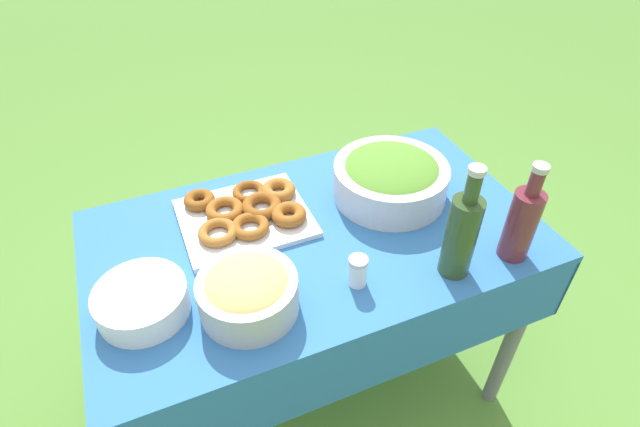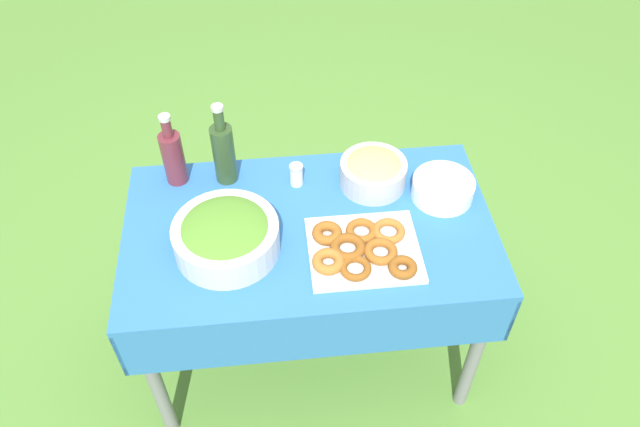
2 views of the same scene
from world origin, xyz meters
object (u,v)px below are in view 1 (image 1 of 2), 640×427
object	(u,v)px
olive_oil_bottle	(461,234)
pasta_bowl	(248,291)
wine_bottle	(522,222)
salad_bowl	(390,177)
plate_stack	(142,301)
donut_platter	(247,212)

from	to	relation	value
olive_oil_bottle	pasta_bowl	bearing A→B (deg)	170.95
olive_oil_bottle	wine_bottle	world-z (taller)	olive_oil_bottle
pasta_bowl	salad_bowl	bearing A→B (deg)	26.33
pasta_bowl	wine_bottle	distance (m)	0.71
plate_stack	pasta_bowl	bearing A→B (deg)	-20.74
wine_bottle	olive_oil_bottle	bearing A→B (deg)	176.25
olive_oil_bottle	plate_stack	bearing A→B (deg)	167.20
salad_bowl	donut_platter	distance (m)	0.44
pasta_bowl	donut_platter	bearing A→B (deg)	74.36
olive_oil_bottle	wine_bottle	size ratio (longest dim) A/B	1.12
donut_platter	olive_oil_bottle	xyz separation A→B (m)	(0.43, -0.40, 0.11)
olive_oil_bottle	wine_bottle	xyz separation A→B (m)	(0.18, -0.01, -0.01)
donut_platter	plate_stack	bearing A→B (deg)	-144.38
pasta_bowl	wine_bottle	world-z (taller)	wine_bottle
plate_stack	wine_bottle	bearing A→B (deg)	-11.10
donut_platter	wine_bottle	xyz separation A→B (m)	(0.61, -0.41, 0.09)
salad_bowl	wine_bottle	xyz separation A→B (m)	(0.18, -0.35, 0.05)
salad_bowl	olive_oil_bottle	bearing A→B (deg)	-89.74
wine_bottle	pasta_bowl	bearing A→B (deg)	172.29
salad_bowl	olive_oil_bottle	world-z (taller)	olive_oil_bottle
donut_platter	olive_oil_bottle	bearing A→B (deg)	-43.05
plate_stack	olive_oil_bottle	xyz separation A→B (m)	(0.75, -0.17, 0.09)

